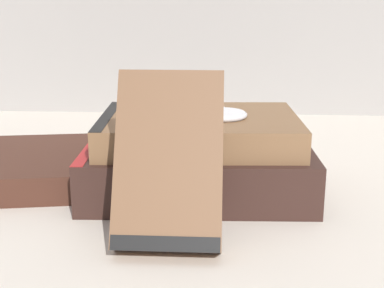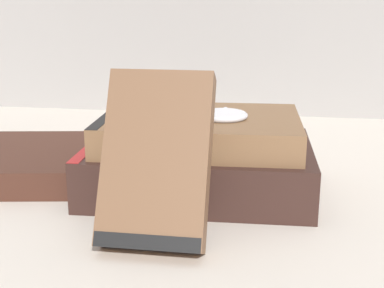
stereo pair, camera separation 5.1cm
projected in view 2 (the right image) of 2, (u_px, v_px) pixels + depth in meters
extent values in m
plane|color=beige|center=(146.00, 200.00, 0.55)|extent=(3.00, 3.00, 0.00)
cube|color=#331E19|center=(199.00, 167.00, 0.57)|extent=(0.24, 0.18, 0.05)
cube|color=#B22323|center=(98.00, 163.00, 0.58)|extent=(0.02, 0.16, 0.05)
cube|color=brown|center=(200.00, 130.00, 0.56)|extent=(0.21, 0.16, 0.03)
cube|color=black|center=(111.00, 128.00, 0.57)|extent=(0.02, 0.14, 0.03)
cube|color=#422319|center=(2.00, 162.00, 0.62)|extent=(0.25, 0.21, 0.03)
cube|color=brown|center=(157.00, 159.00, 0.44)|extent=(0.09, 0.09, 0.14)
cube|color=black|center=(150.00, 243.00, 0.43)|extent=(0.09, 0.03, 0.02)
cylinder|color=silver|center=(223.00, 115.00, 0.54)|extent=(0.05, 0.05, 0.01)
torus|color=silver|center=(223.00, 115.00, 0.54)|extent=(0.05, 0.05, 0.01)
sphere|color=silver|center=(225.00, 110.00, 0.57)|extent=(0.01, 0.01, 0.01)
torus|color=black|center=(167.00, 150.00, 0.72)|extent=(0.04, 0.04, 0.00)
torus|color=black|center=(202.00, 151.00, 0.71)|extent=(0.04, 0.04, 0.00)
cylinder|color=black|center=(184.00, 150.00, 0.72)|extent=(0.02, 0.00, 0.00)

